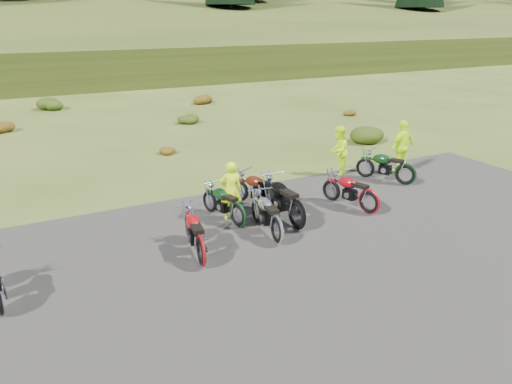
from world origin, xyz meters
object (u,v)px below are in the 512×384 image
motorcycle_3 (277,244)px  person_middle (231,192)px  motorcycle_0 (2,315)px  motorcycle_7 (404,186)px

motorcycle_3 → person_middle: bearing=16.9°
motorcycle_0 → motorcycle_7: 12.40m
motorcycle_3 → motorcycle_7: (6.00, 1.90, 0.00)m
motorcycle_0 → person_middle: person_middle is taller
motorcycle_0 → person_middle: 6.32m
motorcycle_0 → motorcycle_7: bearing=-84.0°
motorcycle_3 → person_middle: person_middle is taller
motorcycle_7 → motorcycle_0: bearing=71.1°
motorcycle_7 → person_middle: 6.40m
motorcycle_7 → person_middle: person_middle is taller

